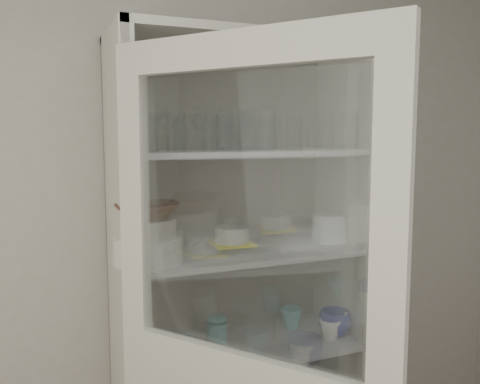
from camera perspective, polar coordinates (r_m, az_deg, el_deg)
name	(u,v)px	position (r m, az deg, el deg)	size (l,w,h in m)	color
wall_back	(177,233)	(2.21, -7.08, -4.58)	(3.60, 0.02, 2.60)	#B4AF98
pantry_cabinet	(234,319)	(2.22, -0.64, -14.12)	(1.00, 0.45, 2.10)	beige
tumbler_0	(150,134)	(1.76, -10.09, 6.42)	(0.06, 0.06, 0.12)	silver
tumbler_1	(177,132)	(1.80, -7.14, 6.65)	(0.07, 0.07, 0.14)	silver
tumbler_2	(231,130)	(1.89, -1.06, 6.94)	(0.08, 0.08, 0.15)	silver
tumbler_3	(265,131)	(1.94, 2.83, 6.89)	(0.08, 0.08, 0.15)	silver
tumbler_4	(249,132)	(1.91, 1.01, 6.70)	(0.07, 0.07, 0.14)	silver
tumbler_5	(293,132)	(1.94, 5.98, 6.74)	(0.07, 0.07, 0.14)	silver
tumbler_6	(349,131)	(2.09, 12.19, 6.68)	(0.07, 0.07, 0.15)	silver
tumbler_7	(137,132)	(1.90, -11.53, 6.61)	(0.07, 0.07, 0.14)	silver
tumbler_8	(149,132)	(1.93, -10.16, 6.66)	(0.07, 0.07, 0.14)	silver
tumbler_9	(225,132)	(1.98, -1.68, 6.74)	(0.07, 0.07, 0.14)	silver
tumbler_10	(210,134)	(1.95, -3.36, 6.51)	(0.06, 0.06, 0.13)	silver
tumbler_11	(251,131)	(2.04, 1.28, 6.85)	(0.07, 0.07, 0.15)	silver
goblet_0	(167,129)	(2.05, -8.21, 6.99)	(0.07, 0.07, 0.16)	silver
goblet_1	(200,130)	(2.07, -4.52, 7.01)	(0.07, 0.07, 0.16)	silver
goblet_2	(248,127)	(2.17, 0.86, 7.27)	(0.08, 0.08, 0.18)	silver
goblet_3	(275,131)	(2.19, 3.95, 6.83)	(0.07, 0.07, 0.15)	silver
plate_stack_front	(148,249)	(1.87, -10.28, -6.34)	(0.25, 0.25, 0.10)	white
plate_stack_back	(157,239)	(2.07, -9.30, -5.27)	(0.21, 0.21, 0.08)	white
cream_bowl	(148,227)	(1.86, -10.33, -3.91)	(0.20, 0.20, 0.06)	beige
terracotta_bowl	(147,211)	(1.85, -10.37, -2.08)	(0.23, 0.23, 0.06)	#5B2F1B
glass_platter	(232,247)	(2.07, -0.94, -6.16)	(0.32, 0.32, 0.02)	silver
yellow_trivet	(232,243)	(2.06, -0.94, -5.77)	(0.16, 0.16, 0.01)	yellow
white_ramekin	(232,234)	(2.06, -0.94, -4.77)	(0.14, 0.14, 0.06)	white
grey_bowl_stack	(329,228)	(2.23, 10.01, -3.98)	(0.15, 0.15, 0.12)	white
mug_blue	(335,323)	(2.29, 10.59, -14.23)	(0.14, 0.14, 0.11)	navy
mug_teal	(291,318)	(2.35, 5.80, -13.88)	(0.10, 0.10, 0.09)	teal
mug_white	(330,329)	(2.26, 10.10, -14.90)	(0.09, 0.09, 0.09)	white
teal_jar	(217,330)	(2.18, -2.62, -15.27)	(0.09, 0.09, 0.10)	teal
measuring_cups	(171,354)	(2.06, -7.72, -17.63)	(0.11, 0.11, 0.04)	#ABABAB
white_canister	(139,338)	(2.10, -11.25, -15.80)	(0.12, 0.12, 0.14)	white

